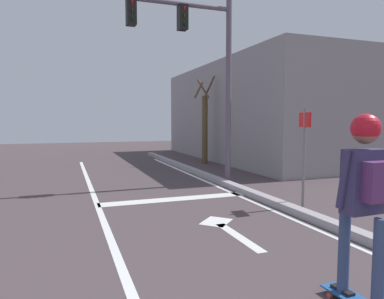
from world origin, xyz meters
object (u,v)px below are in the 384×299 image
object	(u,v)px
traffic_signal_mast	(193,50)
street_sign_post	(304,142)
skater	(365,183)
roadside_tree	(205,125)

from	to	relation	value
traffic_signal_mast	street_sign_post	world-z (taller)	traffic_signal_mast
traffic_signal_mast	street_sign_post	xyz separation A→B (m)	(1.29, -3.08, -2.32)
skater	traffic_signal_mast	bearing A→B (deg)	83.65
traffic_signal_mast	street_sign_post	distance (m)	4.07
street_sign_post	skater	bearing A→B (deg)	-120.25
roadside_tree	traffic_signal_mast	bearing A→B (deg)	-115.78
traffic_signal_mast	roadside_tree	world-z (taller)	traffic_signal_mast
skater	street_sign_post	distance (m)	4.01
skater	roadside_tree	distance (m)	11.35
roadside_tree	street_sign_post	bearing A→B (deg)	-96.46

